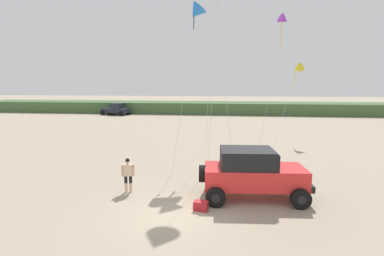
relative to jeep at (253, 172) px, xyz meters
The scene contains 9 objects.
ground_plane 3.98m from the jeep, 148.10° to the right, with size 220.00×220.00×0.00m, color gray.
dune_ridge 38.02m from the jeep, 92.35° to the left, with size 90.00×7.36×1.92m, color #426038.
jeep is the anchor object (origin of this frame).
person_watching 5.79m from the jeep, behind, with size 0.61×0.39×1.67m.
cooler_box 2.86m from the jeep, 144.52° to the right, with size 0.56×0.36×0.38m, color #B21E23.
distant_pickup 38.24m from the jeep, 120.69° to the left, with size 4.93×3.42×1.98m.
kite_orange_streamer 14.35m from the jeep, 74.83° to the left, with size 2.45×3.24×10.43m.
kite_white_parafoil 15.75m from the jeep, 70.91° to the left, with size 3.50×6.49×6.92m.
kite_purple_stunt 10.70m from the jeep, 118.37° to the left, with size 1.86×3.24×10.15m.
Camera 1 is at (2.04, -10.53, 5.11)m, focal length 26.74 mm.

